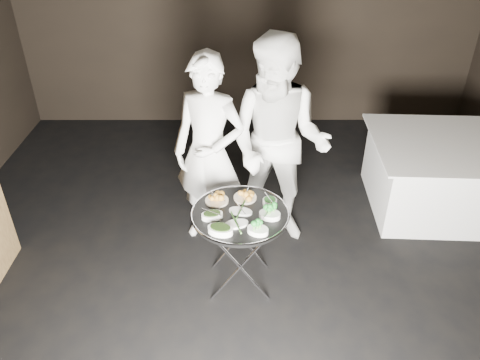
{
  "coord_description": "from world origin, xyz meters",
  "views": [
    {
      "loc": [
        -0.13,
        -2.65,
        2.9
      ],
      "look_at": [
        -0.13,
        0.4,
        0.95
      ],
      "focal_mm": 35.0,
      "sensor_mm": 36.0,
      "label": 1
    }
  ],
  "objects_px": {
    "waiter_left": "(209,154)",
    "waiter_right": "(278,144)",
    "dining_table": "(433,175)",
    "serving_tray": "(240,214)",
    "tray_stand": "(240,246)"
  },
  "relations": [
    {
      "from": "waiter_left",
      "to": "waiter_right",
      "type": "bearing_deg",
      "value": 23.47
    },
    {
      "from": "tray_stand",
      "to": "waiter_right",
      "type": "relative_size",
      "value": 0.38
    },
    {
      "from": "tray_stand",
      "to": "waiter_right",
      "type": "distance_m",
      "value": 0.96
    },
    {
      "from": "tray_stand",
      "to": "serving_tray",
      "type": "distance_m",
      "value": 0.33
    },
    {
      "from": "waiter_right",
      "to": "dining_table",
      "type": "distance_m",
      "value": 1.79
    },
    {
      "from": "dining_table",
      "to": "serving_tray",
      "type": "bearing_deg",
      "value": -149.96
    },
    {
      "from": "tray_stand",
      "to": "dining_table",
      "type": "xyz_separation_m",
      "value": [
        1.97,
        1.14,
        -0.03
      ]
    },
    {
      "from": "tray_stand",
      "to": "waiter_left",
      "type": "xyz_separation_m",
      "value": [
        -0.27,
        0.67,
        0.49
      ]
    },
    {
      "from": "waiter_left",
      "to": "waiter_right",
      "type": "height_order",
      "value": "waiter_right"
    },
    {
      "from": "dining_table",
      "to": "waiter_right",
      "type": "bearing_deg",
      "value": -165.29
    },
    {
      "from": "waiter_left",
      "to": "dining_table",
      "type": "bearing_deg",
      "value": 31.18
    },
    {
      "from": "waiter_left",
      "to": "waiter_right",
      "type": "distance_m",
      "value": 0.61
    },
    {
      "from": "serving_tray",
      "to": "waiter_right",
      "type": "height_order",
      "value": "waiter_right"
    },
    {
      "from": "waiter_left",
      "to": "dining_table",
      "type": "xyz_separation_m",
      "value": [
        2.24,
        0.48,
        -0.52
      ]
    },
    {
      "from": "waiter_right",
      "to": "dining_table",
      "type": "height_order",
      "value": "waiter_right"
    }
  ]
}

